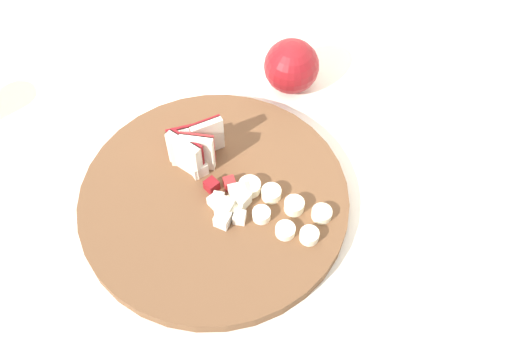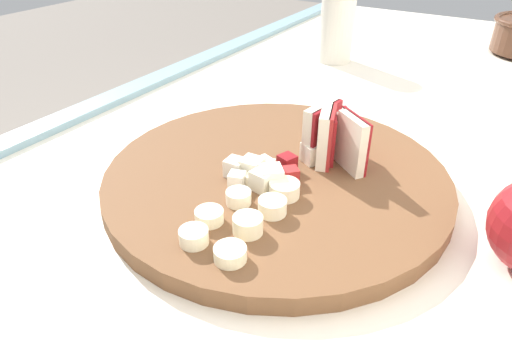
# 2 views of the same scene
# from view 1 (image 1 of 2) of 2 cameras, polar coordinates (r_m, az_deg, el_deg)

# --- Properties ---
(ground) EXTENTS (10.00, 10.00, 0.00)m
(ground) POSITION_cam_1_polar(r_m,az_deg,el_deg) (1.64, -6.49, -16.29)
(ground) COLOR gray
(tiled_countertop) EXTENTS (1.56, 0.72, 0.89)m
(tiled_countertop) POSITION_cam_1_polar(r_m,az_deg,el_deg) (1.23, -8.48, -9.98)
(tiled_countertop) COLOR silver
(tiled_countertop) RESTS_ON ground
(tile_backsplash) EXTENTS (2.40, 0.04, 1.38)m
(tile_backsplash) POSITION_cam_1_polar(r_m,az_deg,el_deg) (1.20, -0.19, 10.06)
(tile_backsplash) COLOR silver
(tile_backsplash) RESTS_ON ground
(cutting_board) EXTENTS (0.36, 0.36, 0.02)m
(cutting_board) POSITION_cam_1_polar(r_m,az_deg,el_deg) (0.78, -4.14, -2.07)
(cutting_board) COLOR brown
(cutting_board) RESTS_ON tiled_countertop
(apple_wedge_fan) EXTENTS (0.07, 0.07, 0.06)m
(apple_wedge_fan) POSITION_cam_1_polar(r_m,az_deg,el_deg) (0.78, -6.32, 3.04)
(apple_wedge_fan) COLOR maroon
(apple_wedge_fan) RESTS_ON cutting_board
(apple_dice_pile) EXTENTS (0.11, 0.08, 0.02)m
(apple_dice_pile) POSITION_cam_1_polar(r_m,az_deg,el_deg) (0.76, -3.15, -1.73)
(apple_dice_pile) COLOR #EFE5CC
(apple_dice_pile) RESTS_ON cutting_board
(banana_slice_rows) EXTENTS (0.14, 0.07, 0.02)m
(banana_slice_rows) POSITION_cam_1_polar(r_m,az_deg,el_deg) (0.75, 1.96, -2.92)
(banana_slice_rows) COLOR white
(banana_slice_rows) RESTS_ON cutting_board
(whole_apple) EXTENTS (0.08, 0.08, 0.08)m
(whole_apple) POSITION_cam_1_polar(r_m,az_deg,el_deg) (0.89, 3.52, 10.98)
(whole_apple) COLOR maroon
(whole_apple) RESTS_ON tiled_countertop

